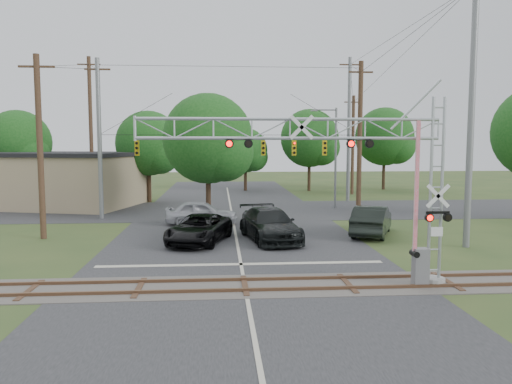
{
  "coord_description": "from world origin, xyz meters",
  "views": [
    {
      "loc": [
        -0.95,
        -16.62,
        5.47
      ],
      "look_at": [
        0.83,
        7.5,
        3.11
      ],
      "focal_mm": 35.0,
      "sensor_mm": 36.0,
      "label": 1
    }
  ],
  "objects": [
    {
      "name": "sedan_silver",
      "position": [
        -2.16,
        16.83,
        0.82
      ],
      "size": [
        4.86,
        2.07,
        1.64
      ],
      "primitive_type": "imported",
      "rotation": [
        0.0,
        0.0,
        1.54
      ],
      "color": "#AEAFB6",
      "rests_on": "ground"
    },
    {
      "name": "railroad_track",
      "position": [
        0.0,
        2.0,
        0.03
      ],
      "size": [
        90.0,
        3.2,
        0.17
      ],
      "color": "#4A4340",
      "rests_on": "ground"
    },
    {
      "name": "ground",
      "position": [
        0.0,
        0.0,
        0.0
      ],
      "size": [
        160.0,
        160.0,
        0.0
      ],
      "primitive_type": "plane",
      "color": "#304721",
      "rests_on": "ground"
    },
    {
      "name": "commercial_building",
      "position": [
        -18.22,
        29.28,
        2.36
      ],
      "size": [
        22.05,
        15.07,
        4.71
      ],
      "rotation": [
        0.0,
        0.0,
        -0.26
      ],
      "color": "tan",
      "rests_on": "ground"
    },
    {
      "name": "treeline",
      "position": [
        3.13,
        31.4,
        5.79
      ],
      "size": [
        53.67,
        31.09,
        9.74
      ],
      "color": "#382619",
      "rests_on": "ground"
    },
    {
      "name": "suv_dark",
      "position": [
        8.14,
        12.33,
        0.88
      ],
      "size": [
        3.9,
        5.66,
        1.77
      ],
      "primitive_type": "imported",
      "rotation": [
        0.0,
        0.0,
        2.72
      ],
      "color": "black",
      "rests_on": "ground"
    },
    {
      "name": "car_dark",
      "position": [
        1.88,
        11.15,
        0.9
      ],
      "size": [
        3.59,
        6.55,
        1.8
      ],
      "primitive_type": "imported",
      "rotation": [
        0.0,
        0.0,
        0.18
      ],
      "color": "black",
      "rests_on": "ground"
    },
    {
      "name": "crossing_gantry",
      "position": [
        3.86,
        1.64,
        4.52
      ],
      "size": [
        11.78,
        0.92,
        7.21
      ],
      "color": "gray",
      "rests_on": "ground"
    },
    {
      "name": "utility_poles",
      "position": [
        3.05,
        23.03,
        6.39
      ],
      "size": [
        27.69,
        27.99,
        14.2
      ],
      "color": "#3E2E1C",
      "rests_on": "ground"
    },
    {
      "name": "road_cross",
      "position": [
        0.0,
        24.0,
        0.01
      ],
      "size": [
        90.0,
        12.0,
        0.02
      ],
      "primitive_type": "cube",
      "color": "#28282A",
      "rests_on": "ground"
    },
    {
      "name": "traffic_signal_span",
      "position": [
        0.88,
        20.0,
        5.63
      ],
      "size": [
        19.34,
        0.36,
        11.5
      ],
      "color": "slate",
      "rests_on": "ground"
    },
    {
      "name": "road_main",
      "position": [
        0.0,
        10.0,
        0.01
      ],
      "size": [
        14.0,
        90.0,
        0.02
      ],
      "primitive_type": "cube",
      "color": "#28282A",
      "rests_on": "ground"
    },
    {
      "name": "pickup_black",
      "position": [
        -2.08,
        10.73,
        0.78
      ],
      "size": [
        4.0,
        6.1,
        1.56
      ],
      "primitive_type": "imported",
      "rotation": [
        0.0,
        0.0,
        -0.27
      ],
      "color": "black",
      "rests_on": "ground"
    },
    {
      "name": "streetlight",
      "position": [
        8.65,
        24.71,
        4.72
      ],
      "size": [
        2.25,
        0.23,
        8.44
      ],
      "color": "slate",
      "rests_on": "ground"
    }
  ]
}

